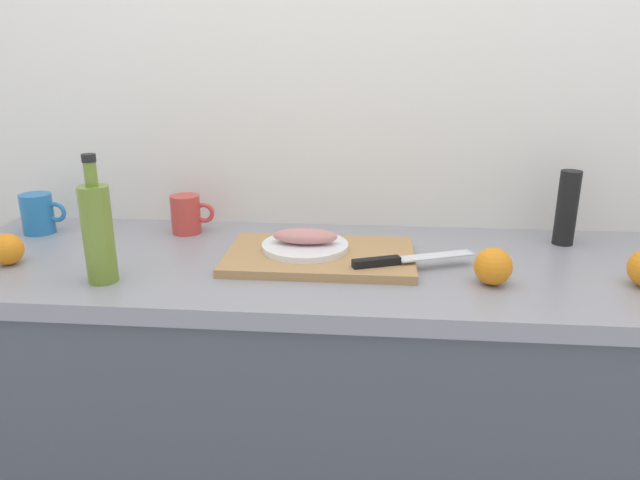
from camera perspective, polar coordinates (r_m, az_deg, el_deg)
The scene contains 12 objects.
back_wall at distance 1.63m, azimuth 3.63°, elevation 13.65°, with size 3.20×0.05×2.50m, color white.
kitchen_counter at distance 1.59m, azimuth 2.68°, elevation -17.41°, with size 2.00×0.60×0.90m.
cutting_board at distance 1.38m, azimuth 0.00°, elevation -1.57°, with size 0.44×0.28×0.02m, color tan.
white_plate at distance 1.40m, azimuth -1.47°, elevation -0.62°, with size 0.21×0.21×0.01m, color white.
fish_fillet at distance 1.39m, azimuth -1.48°, elevation 0.38°, with size 0.16×0.07×0.04m, color tan.
chef_knife at distance 1.32m, azimuth 7.70°, elevation -1.94°, with size 0.28×0.13×0.02m.
olive_oil_bottle at distance 1.31m, azimuth -20.96°, elevation 0.78°, with size 0.06×0.06×0.28m.
coffee_mug_0 at distance 1.62m, azimuth -12.93°, elevation 2.48°, with size 0.12×0.08×0.10m.
coffee_mug_1 at distance 1.75m, azimuth -25.89°, elevation 2.35°, with size 0.12×0.08×0.11m.
orange_0 at distance 1.29m, azimuth 16.61°, elevation -2.49°, with size 0.08×0.08×0.08m, color orange.
orange_2 at distance 1.53m, azimuth -28.34°, elevation -0.80°, with size 0.07×0.07×0.07m, color orange.
pepper_mill at distance 1.60m, azimuth 23.06°, elevation 2.91°, with size 0.05×0.05×0.19m, color black.
Camera 1 is at (0.05, -1.30, 1.38)m, focal length 32.63 mm.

